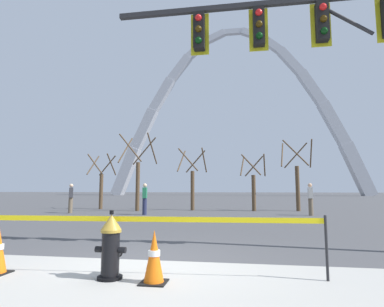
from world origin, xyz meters
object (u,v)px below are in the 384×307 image
Objects in this scene: traffic_cone_mid_sidewalk at (154,257)px; traffic_signal_gantry at (343,48)px; pedestrian_standing_center at (145,199)px; monument_arch at (234,118)px; pedestrian_walking_left at (71,198)px; fire_hydrant at (111,246)px; pedestrian_walking_right at (311,199)px.

traffic_cone_mid_sidewalk is 0.09× the size of traffic_signal_gantry.
pedestrian_standing_center is (-3.74, 11.31, 0.46)m from traffic_cone_mid_sidewalk.
traffic_cone_mid_sidewalk is at bearing -89.66° from monument_arch.
traffic_cone_mid_sidewalk is 0.46× the size of pedestrian_walking_left.
monument_arch is at bearing 89.69° from fire_hydrant.
monument_arch is 51.83m from pedestrian_standing_center.
traffic_signal_gantry reaches higher than pedestrian_walking_left.
monument_arch is at bearing 86.08° from pedestrian_standing_center.
traffic_signal_gantry reaches higher than traffic_cone_mid_sidewalk.
pedestrian_standing_center is 1.00× the size of pedestrian_walking_right.
traffic_signal_gantry is 4.92× the size of pedestrian_walking_left.
fire_hydrant is 6.31m from traffic_signal_gantry.
pedestrian_walking_left and pedestrian_standing_center have the same top height.
pedestrian_walking_right is at bearing 69.61° from traffic_cone_mid_sidewalk.
monument_arch is (-3.84, 57.99, 11.64)m from traffic_signal_gantry.
traffic_signal_gantry reaches higher than pedestrian_walking_right.
traffic_signal_gantry is 10.14m from pedestrian_walking_right.
monument_arch is (0.33, 60.62, 15.58)m from fire_hydrant.
fire_hydrant is 62.59m from monument_arch.
pedestrian_standing_center is at bearing -5.77° from pedestrian_walking_left.
pedestrian_walking_right is (4.52, 12.17, 0.46)m from traffic_cone_mid_sidewalk.
traffic_cone_mid_sidewalk is 62.73m from monument_arch.
pedestrian_walking_left is (-11.55, 9.01, -3.59)m from traffic_signal_gantry.
traffic_signal_gantry is 59.28m from monument_arch.
pedestrian_standing_center is (-3.38, -49.42, -15.23)m from monument_arch.
traffic_signal_gantry is (4.17, 2.63, 3.94)m from fire_hydrant.
fire_hydrant is at bearing -113.36° from pedestrian_walking_right.
pedestrian_walking_left is at bearing 142.06° from traffic_signal_gantry.
pedestrian_standing_center is at bearing -93.92° from monument_arch.
traffic_cone_mid_sidewalk is 12.99m from pedestrian_walking_right.
traffic_signal_gantry is (3.49, 2.74, 4.05)m from traffic_cone_mid_sidewalk.
pedestrian_standing_center is 8.31m from pedestrian_walking_right.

